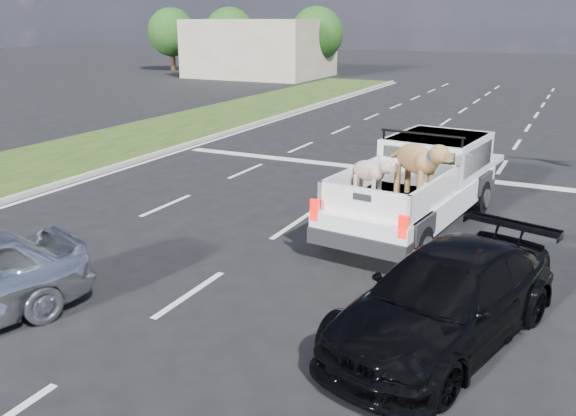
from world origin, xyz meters
name	(u,v)px	position (x,y,z in m)	size (l,w,h in m)	color
ground	(282,315)	(0.00, 0.00, 0.00)	(160.00, 160.00, 0.00)	black
road_markings	(399,205)	(0.00, 6.56, 0.01)	(17.75, 60.00, 0.01)	silver
grass_median_left	(46,162)	(-11.50, 6.00, 0.05)	(5.00, 60.00, 0.10)	#1D3C12
curb_left	(105,170)	(-9.05, 6.00, 0.07)	(0.15, 60.00, 0.14)	#A7A299
building_left	(260,48)	(-20.00, 36.00, 2.20)	(10.00, 8.00, 4.40)	#BFAF92
tree_far_a	(171,32)	(-30.00, 38.00, 3.29)	(4.20, 4.20, 5.40)	#332114
tree_far_b	(230,33)	(-24.00, 38.00, 3.29)	(4.20, 4.20, 5.40)	#332114
tree_far_c	(317,34)	(-16.00, 38.00, 3.29)	(4.20, 4.20, 5.40)	#332114
pickup_truck	(419,183)	(0.77, 5.24, 1.01)	(2.68, 5.86, 2.12)	black
black_coupe	(446,299)	(2.46, 0.34, 0.67)	(1.87, 4.60, 1.33)	black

